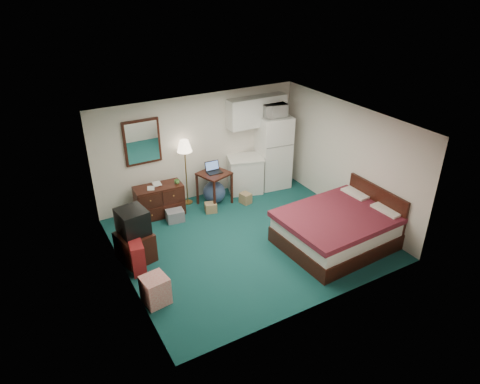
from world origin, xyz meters
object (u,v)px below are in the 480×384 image
fridge (273,151)px  bed (338,229)px  tv_stand (135,247)px  dresser (159,201)px  suitcase (138,258)px  kitchen_counter (245,175)px  floor_lamp (186,172)px  desk (215,188)px

fridge → bed: 2.99m
bed → tv_stand: bed is taller
dresser → suitcase: dresser is taller
kitchen_counter → floor_lamp: bearing=-167.5°
tv_stand → suitcase: 0.41m
dresser → fridge: 3.09m
dresser → kitchen_counter: (2.26, 0.07, 0.08)m
kitchen_counter → fridge: size_ratio=0.48×
kitchen_counter → suitcase: 3.81m
fridge → tv_stand: fridge is taller
desk → kitchen_counter: size_ratio=0.91×
kitchen_counter → tv_stand: (-3.25, -1.45, -0.15)m
dresser → floor_lamp: size_ratio=0.67×
dresser → tv_stand: bearing=-122.5°
floor_lamp → kitchen_counter: size_ratio=1.80×
desk → kitchen_counter: 0.98m
dresser → bed: dresser is taller
dresser → fridge: fridge is taller
desk → bed: size_ratio=0.37×
desk → dresser: bearing=155.5°
dresser → floor_lamp: (0.76, 0.21, 0.43)m
dresser → bed: (2.70, -2.87, -0.01)m
suitcase → desk: bearing=42.0°
fridge → desk: bearing=-166.5°
desk → fridge: (1.73, 0.18, 0.52)m
desk → fridge: fridge is taller
kitchen_counter → fridge: fridge is taller
floor_lamp → suitcase: 2.75m
suitcase → tv_stand: bearing=86.0°
bed → floor_lamp: bearing=119.2°
floor_lamp → kitchen_counter: floor_lamp is taller
fridge → suitcase: bearing=-148.7°
desk → tv_stand: size_ratio=1.27×
kitchen_counter → fridge: 0.91m
dresser → bed: 3.94m
suitcase → bed: bearing=-8.7°
desk → tv_stand: bearing=-170.1°
floor_lamp → desk: size_ratio=1.98×
fridge → tv_stand: 4.31m
suitcase → fridge: bearing=31.3°
floor_lamp → desk: floor_lamp is taller
fridge → tv_stand: bearing=-153.2°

